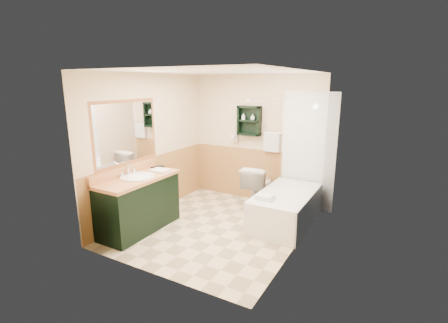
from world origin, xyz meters
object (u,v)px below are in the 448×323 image
wall_shelf (249,121)px  soap_bottle_a (244,118)px  bathtub (286,208)px  soap_bottle_b (253,118)px  vanity (139,204)px  vanity_book (155,161)px  toilet (258,187)px  hair_dryer (235,138)px

wall_shelf → soap_bottle_a: 0.12m
bathtub → soap_bottle_b: bearing=142.0°
vanity → vanity_book: 0.82m
vanity → soap_bottle_a: 2.49m
vanity → toilet: vanity is taller
vanity → soap_bottle_b: size_ratio=12.01×
vanity → soap_bottle_a: (0.78, 2.05, 1.17)m
vanity → bathtub: 2.33m
vanity → soap_bottle_b: bearing=64.7°
hair_dryer → soap_bottle_a: size_ratio=1.88×
hair_dryer → vanity_book: size_ratio=1.19×
vanity_book → toilet: bearing=55.5°
vanity → vanity_book: vanity_book is taller
bathtub → soap_bottle_b: soap_bottle_b is taller
soap_bottle_b → toilet: bearing=-46.4°
wall_shelf → vanity_book: size_ratio=2.72×
vanity_book → hair_dryer: bearing=78.6°
hair_dryer → soap_bottle_b: (0.38, -0.03, 0.41)m
bathtub → toilet: toilet is taller
toilet → vanity_book: 1.91m
soap_bottle_a → soap_bottle_b: soap_bottle_b is taller
bathtub → soap_bottle_b: 1.80m
wall_shelf → soap_bottle_a: wall_shelf is taller
wall_shelf → hair_dryer: (-0.30, 0.02, -0.35)m
bathtub → soap_bottle_a: soap_bottle_a is taller
hair_dryer → soap_bottle_b: bearing=-4.6°
wall_shelf → hair_dryer: 0.46m
bathtub → soap_bottle_a: 1.90m
bathtub → soap_bottle_b: (-0.95, 0.74, 1.34)m
toilet → soap_bottle_b: (-0.27, 0.28, 1.22)m
bathtub → soap_bottle_a: bearing=147.0°
vanity_book → bathtub: bearing=34.6°
toilet → vanity_book: (-1.41, -1.16, 0.56)m
vanity_book → soap_bottle_b: soap_bottle_b is taller
hair_dryer → bathtub: hair_dryer is taller
vanity → vanity_book: size_ratio=6.67×
hair_dryer → soap_bottle_b: size_ratio=2.14×
wall_shelf → toilet: bearing=-39.9°
vanity_book → soap_bottle_b: (1.14, 1.44, 0.65)m
soap_bottle_a → toilet: bearing=-31.7°
hair_dryer → soap_bottle_b: 0.56m
hair_dryer → toilet: (0.65, -0.31, -0.81)m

